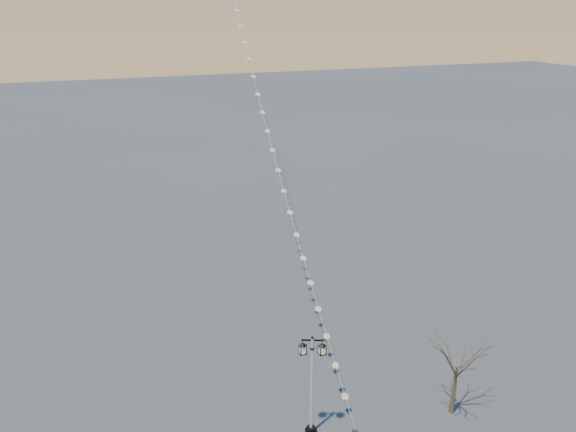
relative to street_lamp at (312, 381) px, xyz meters
name	(u,v)px	position (x,y,z in m)	size (l,w,h in m)	color
street_lamp	(312,381)	(0.00, 0.00, 0.00)	(1.24, 0.79, 5.16)	black
bare_tree	(457,360)	(6.99, -1.18, 0.15)	(2.61, 2.61, 4.33)	brown
kite_train	(248,28)	(4.38, 22.10, 14.35)	(5.60, 46.47, 34.56)	#33221E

